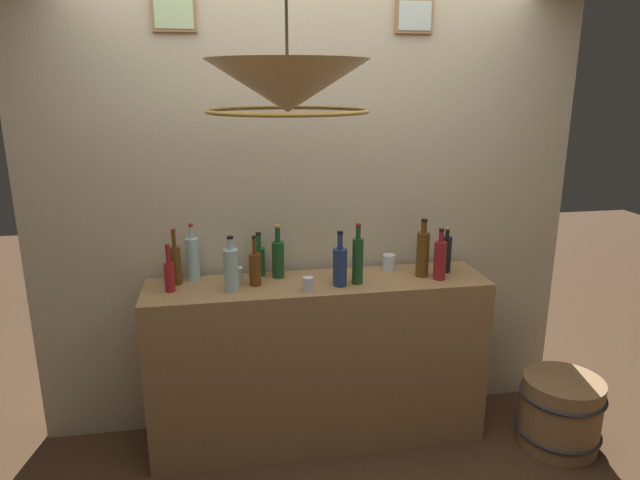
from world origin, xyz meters
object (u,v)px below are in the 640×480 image
at_px(glass_tumbler_rocks, 237,275).
at_px(glass_tumbler_highball, 308,285).
at_px(liquor_bottle_port, 423,253).
at_px(liquor_bottle_amaro, 446,253).
at_px(liquor_bottle_whiskey, 358,259).
at_px(liquor_bottle_vodka, 169,275).
at_px(liquor_bottle_mezcal, 259,260).
at_px(liquor_bottle_scotch, 231,269).
at_px(wooden_barrel, 560,412).
at_px(pendant_lamp, 288,88).
at_px(liquor_bottle_brandy, 193,258).
at_px(liquor_bottle_gin, 175,264).
at_px(glass_tumbler_shot, 389,262).
at_px(liquor_bottle_vermouth, 255,268).
at_px(liquor_bottle_bourbon, 440,259).
at_px(liquor_bottle_sherry, 340,266).
at_px(liquor_bottle_rum, 278,258).

height_order(glass_tumbler_rocks, glass_tumbler_highball, glass_tumbler_rocks).
distance_m(liquor_bottle_port, liquor_bottle_amaro, 0.17).
height_order(liquor_bottle_port, liquor_bottle_whiskey, liquor_bottle_whiskey).
bearing_deg(liquor_bottle_port, liquor_bottle_vodka, -179.85).
xyz_separation_m(liquor_bottle_mezcal, liquor_bottle_amaro, (1.05, -0.13, 0.02)).
xyz_separation_m(liquor_bottle_scotch, glass_tumbler_highball, (0.39, -0.09, -0.08)).
relative_size(glass_tumbler_rocks, wooden_barrel, 0.17).
distance_m(liquor_bottle_mezcal, liquor_bottle_scotch, 0.27).
bearing_deg(liquor_bottle_mezcal, pendant_lamp, -84.15).
relative_size(liquor_bottle_port, liquor_bottle_whiskey, 0.99).
xyz_separation_m(liquor_bottle_brandy, glass_tumbler_rocks, (0.23, -0.08, -0.08)).
bearing_deg(liquor_bottle_gin, liquor_bottle_whiskey, -9.48).
bearing_deg(glass_tumbler_shot, pendant_lamp, -131.66).
xyz_separation_m(liquor_bottle_vermouth, liquor_bottle_brandy, (-0.33, 0.15, 0.03)).
distance_m(liquor_bottle_mezcal, liquor_bottle_whiskey, 0.56).
bearing_deg(glass_tumbler_rocks, liquor_bottle_vodka, -165.86).
bearing_deg(wooden_barrel, glass_tumbler_highball, 173.00).
bearing_deg(liquor_bottle_vermouth, liquor_bottle_whiskey, -7.14).
distance_m(liquor_bottle_vermouth, pendant_lamp, 1.13).
bearing_deg(liquor_bottle_gin, liquor_bottle_scotch, -27.25).
relative_size(liquor_bottle_bourbon, liquor_bottle_vermouth, 1.05).
xyz_separation_m(liquor_bottle_mezcal, liquor_bottle_gin, (-0.45, -0.07, 0.02)).
bearing_deg(liquor_bottle_sherry, liquor_bottle_mezcal, 149.51).
bearing_deg(liquor_bottle_sherry, liquor_bottle_scotch, 177.60).
bearing_deg(liquor_bottle_whiskey, glass_tumbler_highball, -164.35).
bearing_deg(liquor_bottle_bourbon, liquor_bottle_gin, 173.14).
distance_m(liquor_bottle_vermouth, liquor_bottle_brandy, 0.36).
relative_size(liquor_bottle_vodka, glass_tumbler_rocks, 3.16).
bearing_deg(liquor_bottle_vodka, liquor_bottle_rum, 12.06).
relative_size(liquor_bottle_bourbon, liquor_bottle_whiskey, 0.86).
bearing_deg(liquor_bottle_amaro, liquor_bottle_vermouth, -178.28).
height_order(liquor_bottle_rum, pendant_lamp, pendant_lamp).
xyz_separation_m(liquor_bottle_scotch, glass_tumbler_shot, (0.90, 0.18, -0.07)).
relative_size(liquor_bottle_whiskey, glass_tumbler_highball, 4.21).
relative_size(liquor_bottle_vodka, liquor_bottle_sherry, 0.85).
xyz_separation_m(liquor_bottle_port, liquor_bottle_amaro, (0.16, 0.05, -0.03)).
height_order(liquor_bottle_sherry, liquor_bottle_brandy, liquor_bottle_brandy).
bearing_deg(liquor_bottle_gin, liquor_bottle_mezcal, 8.57).
bearing_deg(liquor_bottle_amaro, glass_tumbler_highball, -167.70).
height_order(liquor_bottle_rum, liquor_bottle_sherry, same).
distance_m(liquor_bottle_amaro, pendant_lamp, 1.49).
xyz_separation_m(liquor_bottle_vodka, liquor_bottle_brandy, (0.11, 0.16, 0.03)).
distance_m(liquor_bottle_gin, liquor_bottle_scotch, 0.33).
height_order(glass_tumbler_highball, pendant_lamp, pendant_lamp).
height_order(glass_tumbler_rocks, wooden_barrel, glass_tumbler_rocks).
relative_size(liquor_bottle_mezcal, liquor_bottle_amaro, 0.94).
height_order(liquor_bottle_port, wooden_barrel, liquor_bottle_port).
relative_size(liquor_bottle_port, liquor_bottle_rum, 1.10).
xyz_separation_m(glass_tumbler_rocks, glass_tumbler_highball, (0.36, -0.22, -0.00)).
bearing_deg(pendant_lamp, glass_tumbler_highball, 72.72).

